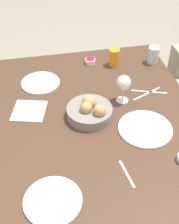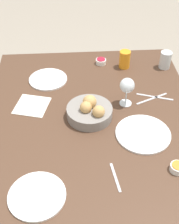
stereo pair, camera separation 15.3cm
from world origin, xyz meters
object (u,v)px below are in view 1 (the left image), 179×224
(fork_silver, at_px, (147,94))
(knife_silver, at_px, (149,92))
(plate_near_right, at_px, (53,201))
(napkin, at_px, (29,111))
(bread_basket, at_px, (90,111))
(jam_bowl_berry, at_px, (90,61))
(water_tumbler, at_px, (153,55))
(plate_near_left, at_px, (41,83))
(spoon_coffee, at_px, (127,174))
(wine_glass, at_px, (124,83))
(juice_glass, at_px, (114,57))
(plate_far_center, at_px, (145,129))

(fork_silver, distance_m, knife_silver, 0.02)
(plate_near_right, distance_m, napkin, 0.55)
(bread_basket, height_order, jam_bowl_berry, bread_basket)
(napkin, bearing_deg, water_tumbler, 112.12)
(plate_near_left, relative_size, spoon_coffee, 1.48)
(spoon_coffee, distance_m, napkin, 0.61)
(fork_silver, height_order, knife_silver, same)
(jam_bowl_berry, relative_size, napkin, 0.32)
(wine_glass, distance_m, fork_silver, 0.19)
(plate_near_left, distance_m, wine_glass, 0.49)
(bread_basket, distance_m, water_tumbler, 0.64)
(bread_basket, bearing_deg, spoon_coffee, 11.93)
(jam_bowl_berry, bearing_deg, plate_near_right, -19.79)
(juice_glass, distance_m, spoon_coffee, 0.83)
(water_tumbler, distance_m, napkin, 0.84)
(plate_near_left, xyz_separation_m, water_tumbler, (-0.09, 0.70, 0.05))
(plate_near_right, bearing_deg, napkin, -173.81)
(wine_glass, bearing_deg, juice_glass, 172.62)
(juice_glass, bearing_deg, plate_near_left, -76.60)
(jam_bowl_berry, distance_m, napkin, 0.55)
(plate_far_center, bearing_deg, juice_glass, -179.80)
(juice_glass, relative_size, spoon_coffee, 0.72)
(water_tumbler, distance_m, spoon_coffee, 0.89)
(plate_far_center, bearing_deg, knife_silver, 156.76)
(bread_basket, height_order, plate_near_right, bread_basket)
(plate_near_right, height_order, fork_silver, plate_near_right)
(spoon_coffee, bearing_deg, plate_near_right, -77.47)
(plate_near_right, height_order, wine_glass, wine_glass)
(plate_near_left, height_order, plate_far_center, same)
(wine_glass, bearing_deg, spoon_coffee, -13.62)
(bread_basket, height_order, knife_silver, bread_basket)
(plate_near_right, xyz_separation_m, spoon_coffee, (-0.07, 0.31, -0.00))
(plate_near_left, distance_m, plate_near_right, 0.78)
(fork_silver, xyz_separation_m, napkin, (0.02, -0.63, 0.00))
(wine_glass, height_order, fork_silver, wine_glass)
(bread_basket, xyz_separation_m, plate_far_center, (0.14, 0.24, -0.03))
(juice_glass, xyz_separation_m, fork_silver, (0.32, 0.10, -0.05))
(plate_near_right, xyz_separation_m, plate_far_center, (-0.31, 0.47, 0.00))
(juice_glass, relative_size, knife_silver, 0.56)
(plate_near_left, bearing_deg, bread_basket, 33.47)
(wine_glass, xyz_separation_m, knife_silver, (-0.04, 0.17, -0.11))
(juice_glass, height_order, jam_bowl_berry, juice_glass)
(jam_bowl_berry, distance_m, knife_silver, 0.43)
(plate_near_right, bearing_deg, jam_bowl_berry, 160.21)
(plate_far_center, xyz_separation_m, wine_glass, (-0.23, -0.05, 0.11))
(plate_near_left, distance_m, jam_bowl_berry, 0.35)
(bread_basket, distance_m, wine_glass, 0.23)
(plate_far_center, xyz_separation_m, fork_silver, (-0.26, 0.10, -0.00))
(plate_far_center, height_order, juice_glass, juice_glass)
(plate_near_left, xyz_separation_m, fork_silver, (0.21, 0.56, -0.00))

